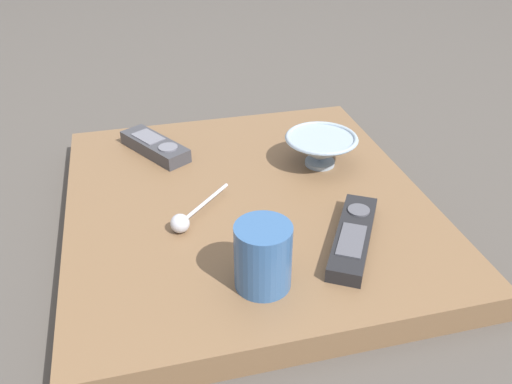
{
  "coord_description": "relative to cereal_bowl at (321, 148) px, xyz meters",
  "views": [
    {
      "loc": [
        -0.17,
        -0.74,
        0.54
      ],
      "look_at": [
        0.01,
        -0.02,
        0.07
      ],
      "focal_mm": 37.51,
      "sensor_mm": 36.0,
      "label": 1
    }
  ],
  "objects": [
    {
      "name": "table",
      "position": [
        -0.16,
        -0.08,
        -0.06
      ],
      "size": [
        0.59,
        0.64,
        0.05
      ],
      "color": "brown",
      "rests_on": "ground"
    },
    {
      "name": "coffee_mug",
      "position": [
        -0.19,
        -0.29,
        0.01
      ],
      "size": [
        0.08,
        0.08,
        0.09
      ],
      "color": "#33598C",
      "rests_on": "table"
    },
    {
      "name": "tv_remote_near",
      "position": [
        -0.03,
        -0.24,
        -0.02
      ],
      "size": [
        0.14,
        0.19,
        0.03
      ],
      "color": "black",
      "rests_on": "table"
    },
    {
      "name": "cereal_bowl",
      "position": [
        0.0,
        0.0,
        0.0
      ],
      "size": [
        0.13,
        0.13,
        0.06
      ],
      "color": "#8C9EAD",
      "rests_on": "table"
    },
    {
      "name": "teaspoon",
      "position": [
        -0.27,
        -0.14,
        -0.02
      ],
      "size": [
        0.11,
        0.11,
        0.03
      ],
      "color": "silver",
      "rests_on": "table"
    },
    {
      "name": "ground_plane",
      "position": [
        -0.16,
        -0.08,
        -0.08
      ],
      "size": [
        6.0,
        6.0,
        0.0
      ],
      "primitive_type": "plane",
      "color": "#47423D"
    },
    {
      "name": "tv_remote_far",
      "position": [
        -0.29,
        0.12,
        -0.02
      ],
      "size": [
        0.13,
        0.16,
        0.03
      ],
      "color": "#38383D",
      "rests_on": "table"
    }
  ]
}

